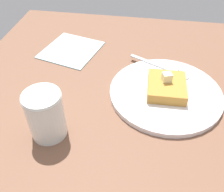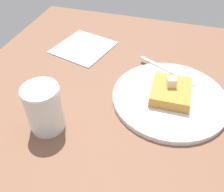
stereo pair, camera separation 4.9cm
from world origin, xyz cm
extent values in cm
cube|color=brown|center=(0.00, 0.00, 1.08)|extent=(98.90, 98.90, 2.15)
cylinder|color=silver|center=(-1.56, 11.31, 2.73)|extent=(24.68, 24.68, 1.16)
torus|color=#303139|center=(-1.56, 11.31, 2.91)|extent=(24.68, 24.68, 0.80)
cube|color=#B67F33|center=(-1.56, 11.31, 4.50)|extent=(8.30, 9.39, 2.38)
cube|color=beige|center=(-1.79, 11.89, 6.65)|extent=(2.36, 2.24, 1.92)
cube|color=silver|center=(-6.03, 21.71, 3.49)|extent=(9.36, 5.25, 0.36)
cube|color=silver|center=(-0.30, 18.86, 3.49)|extent=(3.49, 3.22, 0.36)
cube|color=silver|center=(2.75, 18.27, 3.49)|extent=(3.01, 1.71, 0.36)
cube|color=silver|center=(2.51, 17.77, 3.49)|extent=(3.01, 1.71, 0.36)
cube|color=silver|center=(2.26, 17.28, 3.49)|extent=(3.01, 1.71, 0.36)
cube|color=silver|center=(2.02, 16.79, 3.49)|extent=(3.01, 1.71, 0.36)
cylinder|color=#341509|center=(-23.29, -3.01, 6.15)|extent=(6.14, 6.14, 8.00)
cylinder|color=silver|center=(-23.29, -3.01, 6.95)|extent=(6.68, 6.68, 9.59)
torus|color=silver|center=(-23.29, -3.01, 11.30)|extent=(6.91, 6.91, 0.50)
cube|color=#ADD3D9|center=(-27.38, 25.81, 2.30)|extent=(17.25, 17.75, 0.30)
camera|label=1|loc=(-6.71, -31.34, 39.52)|focal=40.00mm
camera|label=2|loc=(-1.97, -30.24, 39.52)|focal=40.00mm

